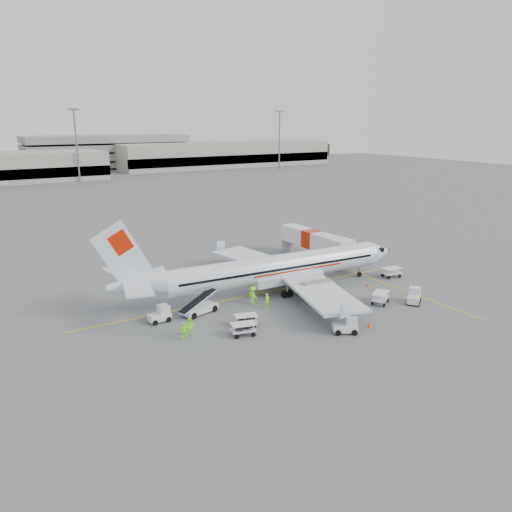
# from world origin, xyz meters

# --- Properties ---
(ground) EXTENTS (360.00, 360.00, 0.00)m
(ground) POSITION_xyz_m (0.00, 0.00, 0.00)
(ground) COLOR #56595B
(stripe_lead) EXTENTS (44.00, 0.20, 0.01)m
(stripe_lead) POSITION_xyz_m (0.00, 0.00, 0.01)
(stripe_lead) COLOR yellow
(stripe_lead) RESTS_ON ground
(stripe_cross) EXTENTS (0.20, 20.00, 0.01)m
(stripe_cross) POSITION_xyz_m (14.00, -8.00, 0.01)
(stripe_cross) COLOR yellow
(stripe_cross) RESTS_ON ground
(terminal_east) EXTENTS (90.00, 26.00, 10.00)m
(terminal_east) POSITION_xyz_m (70.00, 145.00, 5.00)
(terminal_east) COLOR gray
(terminal_east) RESTS_ON ground
(parking_garage) EXTENTS (62.00, 24.00, 14.00)m
(parking_garage) POSITION_xyz_m (25.00, 160.00, 7.00)
(parking_garage) COLOR slate
(parking_garage) RESTS_ON ground
(treeline) EXTENTS (300.00, 3.00, 6.00)m
(treeline) POSITION_xyz_m (0.00, 175.00, 3.00)
(treeline) COLOR black
(treeline) RESTS_ON ground
(mast_center) EXTENTS (3.20, 1.20, 22.00)m
(mast_center) POSITION_xyz_m (5.00, 118.00, 11.00)
(mast_center) COLOR slate
(mast_center) RESTS_ON ground
(mast_east) EXTENTS (3.20, 1.20, 22.00)m
(mast_east) POSITION_xyz_m (80.00, 118.00, 11.00)
(mast_east) COLOR slate
(mast_east) RESTS_ON ground
(aircraft) EXTENTS (36.35, 29.14, 9.67)m
(aircraft) POSITION_xyz_m (1.31, -0.55, 4.83)
(aircraft) COLOR silver
(aircraft) RESTS_ON ground
(jet_bridge) EXTENTS (3.12, 15.59, 4.08)m
(jet_bridge) POSITION_xyz_m (12.92, 8.47, 2.04)
(jet_bridge) COLOR silver
(jet_bridge) RESTS_ON ground
(belt_loader) EXTENTS (5.38, 3.17, 2.74)m
(belt_loader) POSITION_xyz_m (-9.05, -2.00, 1.37)
(belt_loader) COLOR silver
(belt_loader) RESTS_ON ground
(tug_fore) EXTENTS (2.43, 2.24, 1.64)m
(tug_fore) POSITION_xyz_m (11.69, -11.14, 0.82)
(tug_fore) COLOR silver
(tug_fore) RESTS_ON ground
(tug_mid) EXTENTS (2.52, 2.17, 1.69)m
(tug_mid) POSITION_xyz_m (0.39, -13.24, 0.85)
(tug_mid) COLOR silver
(tug_mid) RESTS_ON ground
(tug_aft) EXTENTS (2.15, 1.34, 1.60)m
(tug_aft) POSITION_xyz_m (-13.30, -2.00, 0.80)
(tug_aft) COLOR silver
(tug_aft) RESTS_ON ground
(cart_loaded_a) EXTENTS (2.42, 1.84, 1.12)m
(cart_loaded_a) POSITION_xyz_m (-6.62, -7.18, 0.56)
(cart_loaded_a) COLOR silver
(cart_loaded_a) RESTS_ON ground
(cart_loaded_b) EXTENTS (2.46, 1.79, 1.16)m
(cart_loaded_b) POSITION_xyz_m (-7.89, -8.92, 0.58)
(cart_loaded_b) COLOR silver
(cart_loaded_b) RESTS_ON ground
(cart_empty_a) EXTENTS (2.79, 2.47, 1.25)m
(cart_empty_a) POSITION_xyz_m (8.62, -9.34, 0.63)
(cart_empty_a) COLOR silver
(cart_empty_a) RESTS_ON ground
(cart_empty_b) EXTENTS (2.49, 1.69, 1.21)m
(cart_empty_b) POSITION_xyz_m (16.43, -3.29, 0.61)
(cart_empty_b) COLOR silver
(cart_empty_b) RESTS_ON ground
(cone_nose) EXTENTS (0.38, 0.38, 0.61)m
(cone_nose) POSITION_xyz_m (11.54, -4.38, 0.31)
(cone_nose) COLOR #FF4C13
(cone_nose) RESTS_ON ground
(cone_port) EXTENTS (0.34, 0.34, 0.56)m
(cone_port) POSITION_xyz_m (4.10, 16.72, 0.28)
(cone_port) COLOR #FF4C13
(cone_port) RESTS_ON ground
(cone_stbd) EXTENTS (0.35, 0.35, 0.57)m
(cone_stbd) POSITION_xyz_m (3.24, -13.41, 0.28)
(cone_stbd) COLOR #FF4C13
(cone_stbd) RESTS_ON ground
(crew_a) EXTENTS (0.67, 0.54, 1.59)m
(crew_a) POSITION_xyz_m (-2.40, -4.26, 0.80)
(crew_a) COLOR #7DE71D
(crew_a) RESTS_ON ground
(crew_b) EXTENTS (1.04, 0.90, 1.81)m
(crew_b) POSITION_xyz_m (-12.06, -6.65, 0.90)
(crew_b) COLOR #7DE71D
(crew_b) RESTS_ON ground
(crew_c) EXTENTS (0.92, 1.34, 1.92)m
(crew_c) POSITION_xyz_m (-3.03, -2.40, 0.96)
(crew_c) COLOR #7DE71D
(crew_c) RESTS_ON ground
(crew_d) EXTENTS (0.99, 0.43, 1.68)m
(crew_d) POSITION_xyz_m (-12.84, -7.00, 0.84)
(crew_d) COLOR #7DE71D
(crew_d) RESTS_ON ground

